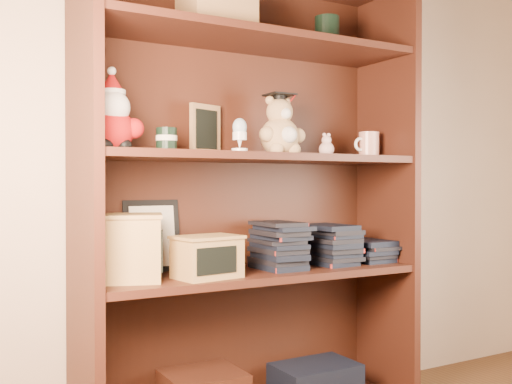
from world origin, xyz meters
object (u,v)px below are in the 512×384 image
Objects in this scene: grad_teddy_bear at (281,131)px; treats_box at (131,247)px; teacher_mug at (368,145)px; bookcase at (248,204)px.

grad_teddy_bear reaches higher than treats_box.
teacher_mug is 1.00m from treats_box.
teacher_mug is at bearing 0.95° from grad_teddy_bear.
bookcase is 0.46m from treats_box.
bookcase is 14.66× the size of teacher_mug.
grad_teddy_bear is at bearing -179.05° from teacher_mug.
bookcase is at bearing 149.66° from grad_teddy_bear.
grad_teddy_bear is at bearing -0.61° from treats_box.
treats_box is at bearing 179.39° from grad_teddy_bear.
bookcase is 0.55m from teacher_mug.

